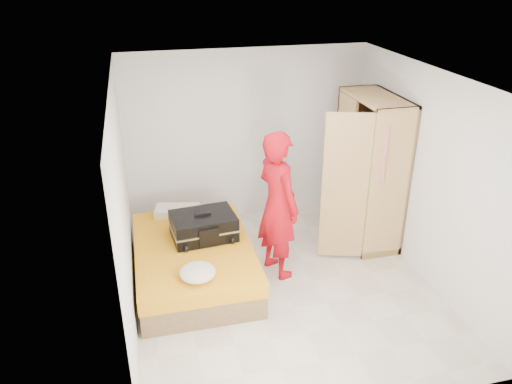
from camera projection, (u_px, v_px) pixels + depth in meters
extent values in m
plane|color=beige|center=(283.00, 286.00, 6.26)|extent=(4.00, 4.00, 0.00)
plane|color=white|center=(289.00, 78.00, 5.14)|extent=(4.00, 4.00, 0.00)
cube|color=white|center=(247.00, 136.00, 7.45)|extent=(3.60, 0.02, 2.60)
cube|color=white|center=(358.00, 297.00, 3.94)|extent=(3.60, 0.02, 2.60)
cube|color=white|center=(124.00, 209.00, 5.31)|extent=(0.02, 4.00, 2.60)
cube|color=white|center=(427.00, 177.00, 6.09)|extent=(0.02, 4.00, 2.60)
cube|color=olive|center=(194.00, 268.00, 6.34)|extent=(1.40, 2.00, 0.30)
cube|color=gold|center=(193.00, 251.00, 6.23)|extent=(1.42, 2.02, 0.20)
cube|color=#E2AE6E|center=(387.00, 169.00, 6.98)|extent=(0.04, 1.20, 2.10)
cube|color=#E2AE6E|center=(389.00, 187.00, 6.41)|extent=(0.58, 0.04, 2.10)
cube|color=#E2AE6E|center=(353.00, 156.00, 7.43)|extent=(0.58, 0.04, 2.10)
cube|color=#E2AE6E|center=(377.00, 97.00, 6.48)|extent=(0.58, 1.20, 0.04)
cube|color=tan|center=(363.00, 233.00, 7.35)|extent=(0.58, 1.20, 0.10)
cube|color=#E2AE6E|center=(343.00, 164.00, 7.12)|extent=(0.04, 0.59, 2.00)
cube|color=#E2AE6E|center=(345.00, 188.00, 6.38)|extent=(0.58, 0.21, 2.00)
cylinder|color=#B2B2B7|center=(376.00, 109.00, 6.55)|extent=(0.02, 1.10, 0.02)
imported|color=red|center=(278.00, 205.00, 6.16)|extent=(0.67, 0.81, 1.92)
cube|color=black|center=(203.00, 226.00, 6.30)|extent=(0.83, 0.63, 0.31)
cube|color=black|center=(203.00, 214.00, 6.23)|extent=(0.21, 0.08, 0.03)
ellipsoid|color=silver|center=(198.00, 272.00, 5.51)|extent=(0.40, 0.40, 0.15)
cube|color=silver|center=(178.00, 211.00, 6.89)|extent=(0.66, 0.44, 0.11)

